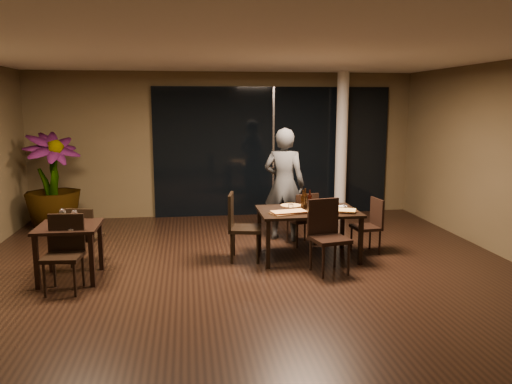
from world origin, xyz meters
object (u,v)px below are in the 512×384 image
object	(u,v)px
chair_main_far	(304,216)
chair_side_near	(65,249)
chair_main_left	(239,223)
chair_main_right	(370,223)
chair_main_near	(327,232)
bottle_b	(310,200)
potted_plant	(52,182)
bottle_c	(305,198)
bottle_a	(303,200)
main_table	(308,215)
diner	(284,185)
side_table	(69,234)
chair_side_far	(84,234)

from	to	relation	value
chair_main_far	chair_side_near	bearing A→B (deg)	7.71
chair_main_left	chair_main_right	world-z (taller)	chair_main_left
chair_main_near	bottle_b	distance (m)	0.77
potted_plant	bottle_c	xyz separation A→B (m)	(4.28, -2.16, -0.01)
bottle_b	bottle_a	bearing A→B (deg)	-170.34
main_table	diner	bearing A→B (deg)	98.45
main_table	bottle_a	xyz separation A→B (m)	(-0.08, 0.03, 0.23)
chair_side_near	bottle_b	size ratio (longest dim) A/B	3.19
chair_main_far	bottle_a	xyz separation A→B (m)	(-0.17, -0.63, 0.40)
chair_main_left	bottle_b	xyz separation A→B (m)	(1.09, 0.01, 0.33)
bottle_b	side_table	bearing A→B (deg)	-170.96
chair_main_left	bottle_a	world-z (taller)	bottle_a
chair_main_near	potted_plant	size ratio (longest dim) A/B	0.56
diner	bottle_c	xyz separation A→B (m)	(0.15, -0.95, -0.07)
chair_main_far	chair_main_near	xyz separation A→B (m)	(0.02, -1.31, 0.07)
chair_side_near	bottle_c	bearing A→B (deg)	21.55
side_table	chair_main_far	bearing A→B (deg)	18.37
chair_main_near	chair_side_near	size ratio (longest dim) A/B	1.06
chair_main_far	bottle_b	size ratio (longest dim) A/B	2.97
chair_main_near	chair_main_right	world-z (taller)	chair_main_near
chair_main_far	bottle_b	bearing A→B (deg)	68.22
chair_side_far	chair_main_far	bearing A→B (deg)	-156.34
bottle_b	chair_main_left	bearing A→B (deg)	-179.25
chair_side_near	potted_plant	world-z (taller)	potted_plant
chair_side_near	potted_plant	xyz separation A→B (m)	(-0.92, 3.19, 0.38)
chair_main_far	chair_main_near	bearing A→B (deg)	74.62
chair_main_far	bottle_b	world-z (taller)	bottle_b
chair_main_left	bottle_b	world-z (taller)	bottle_b
chair_side_far	potted_plant	world-z (taller)	potted_plant
chair_main_near	bottle_c	size ratio (longest dim) A/B	3.29
chair_main_near	chair_side_near	distance (m)	3.49
chair_side_near	bottle_c	xyz separation A→B (m)	(3.36, 1.03, 0.37)
main_table	chair_main_right	distance (m)	1.08
chair_main_near	chair_main_far	bearing A→B (deg)	79.43
chair_main_right	diner	xyz separation A→B (m)	(-1.22, 0.95, 0.49)
side_table	bottle_b	world-z (taller)	bottle_b
chair_main_left	chair_side_far	world-z (taller)	chair_main_left
bottle_a	diner	bearing A→B (deg)	94.59
main_table	chair_side_near	xyz separation A→B (m)	(-3.37, -0.89, -0.14)
bottle_a	bottle_c	distance (m)	0.13
bottle_b	potted_plant	bearing A→B (deg)	152.49
potted_plant	chair_main_left	bearing A→B (deg)	-34.99
side_table	chair_main_right	xyz separation A→B (m)	(4.45, 0.64, -0.14)
main_table	bottle_c	size ratio (longest dim) A/B	4.82
chair_main_left	bottle_a	bearing A→B (deg)	-79.87
chair_side_far	chair_main_near	bearing A→B (deg)	-177.90
chair_side_near	diner	world-z (taller)	diner
chair_side_far	potted_plant	xyz separation A→B (m)	(-0.97, 2.26, 0.42)
chair_main_right	bottle_c	bearing A→B (deg)	-96.29
chair_main_near	diner	xyz separation A→B (m)	(-0.28, 1.73, 0.40)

